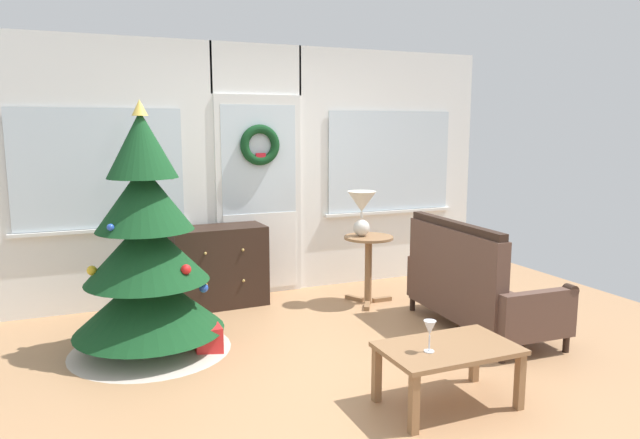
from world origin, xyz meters
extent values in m
plane|color=#AD7F56|center=(0.00, 0.00, 0.00)|extent=(6.76, 6.76, 0.00)
cube|color=white|center=(-1.52, 2.09, 1.27)|extent=(2.15, 0.08, 2.55)
cube|color=white|center=(1.52, 2.09, 1.27)|extent=(2.15, 0.08, 2.55)
cube|color=white|center=(0.00, 2.09, 2.30)|extent=(0.94, 0.08, 0.50)
cube|color=silver|center=(0.00, 2.05, 1.02)|extent=(0.90, 0.05, 2.05)
cube|color=white|center=(0.00, 2.03, 0.45)|extent=(0.78, 0.02, 0.80)
cube|color=silver|center=(0.00, 2.03, 1.40)|extent=(0.78, 0.01, 1.10)
cube|color=silver|center=(-1.52, 2.03, 1.35)|extent=(1.50, 0.01, 1.10)
cube|color=silver|center=(1.52, 2.03, 1.35)|extent=(1.50, 0.01, 1.10)
cube|color=silver|center=(-1.52, 2.02, 0.78)|extent=(1.59, 0.06, 0.03)
cube|color=silver|center=(1.52, 2.02, 0.78)|extent=(1.59, 0.06, 0.03)
torus|color=#123B1B|center=(0.00, 1.99, 1.55)|extent=(0.41, 0.09, 0.41)
cube|color=red|center=(0.00, 1.97, 1.42)|extent=(0.10, 0.02, 0.10)
cylinder|color=#4C331E|center=(-1.26, 0.85, 0.11)|extent=(0.10, 0.10, 0.22)
cone|color=beige|center=(-1.26, 0.85, 0.05)|extent=(1.24, 1.24, 0.10)
cone|color=#14421E|center=(-1.26, 0.85, 0.41)|extent=(1.15, 1.15, 0.50)
cone|color=#14421E|center=(-1.26, 0.85, 0.80)|extent=(0.94, 0.94, 0.50)
cone|color=#14421E|center=(-1.26, 0.85, 1.20)|extent=(0.73, 0.73, 0.50)
cone|color=#14421E|center=(-1.26, 0.85, 1.60)|extent=(0.53, 0.53, 0.50)
cone|color=#E0BC4C|center=(-1.26, 0.85, 1.87)|extent=(0.12, 0.12, 0.12)
sphere|color=red|center=(-1.34, 1.03, 1.56)|extent=(0.07, 0.07, 0.07)
sphere|color=gold|center=(-1.13, 1.00, 1.49)|extent=(0.06, 0.06, 0.06)
sphere|color=silver|center=(-1.04, 0.94, 1.36)|extent=(0.08, 0.08, 0.08)
sphere|color=#264CB2|center=(-0.87, 0.69, 0.50)|extent=(0.07, 0.07, 0.07)
sphere|color=red|center=(-1.01, 0.58, 0.69)|extent=(0.08, 0.08, 0.08)
sphere|color=gold|center=(-1.66, 0.88, 0.67)|extent=(0.07, 0.07, 0.07)
sphere|color=silver|center=(-1.36, 1.11, 1.18)|extent=(0.07, 0.07, 0.07)
sphere|color=#264CB2|center=(-1.52, 0.64, 1.03)|extent=(0.05, 0.05, 0.05)
cube|color=black|center=(-0.50, 1.79, 0.39)|extent=(0.92, 0.45, 0.78)
sphere|color=tan|center=(-0.67, 1.56, 0.58)|extent=(0.03, 0.03, 0.03)
sphere|color=tan|center=(-0.31, 1.58, 0.58)|extent=(0.03, 0.03, 0.03)
sphere|color=tan|center=(-0.67, 1.56, 0.28)|extent=(0.03, 0.03, 0.03)
sphere|color=tan|center=(-0.31, 1.58, 0.28)|extent=(0.03, 0.03, 0.03)
cylinder|color=black|center=(1.71, -0.44, 0.07)|extent=(0.05, 0.05, 0.14)
cylinder|color=black|center=(1.76, 0.89, 0.07)|extent=(0.05, 0.05, 0.14)
cylinder|color=black|center=(1.11, -0.42, 0.07)|extent=(0.05, 0.05, 0.14)
cylinder|color=black|center=(1.16, 0.92, 0.07)|extent=(0.05, 0.05, 0.14)
cube|color=brown|center=(1.43, 0.24, 0.21)|extent=(0.77, 1.30, 0.14)
cube|color=brown|center=(1.13, 0.25, 0.59)|extent=(0.17, 1.28, 0.62)
cube|color=black|center=(1.13, 0.25, 0.93)|extent=(0.13, 1.25, 0.06)
cube|color=brown|center=(1.41, -0.44, 0.33)|extent=(0.67, 0.12, 0.38)
cylinder|color=black|center=(1.70, -0.46, 0.50)|extent=(0.09, 0.09, 0.09)
cube|color=brown|center=(1.46, 0.92, 0.33)|extent=(0.67, 0.12, 0.38)
cylinder|color=black|center=(1.75, 0.91, 0.50)|extent=(0.09, 0.09, 0.09)
cylinder|color=#8E6642|center=(0.87, 1.28, 0.66)|extent=(0.48, 0.48, 0.02)
cylinder|color=#8E6642|center=(0.87, 1.28, 0.33)|extent=(0.07, 0.07, 0.65)
cube|color=#8E6642|center=(1.03, 1.28, 0.02)|extent=(0.20, 0.05, 0.04)
cube|color=#8E6642|center=(0.79, 1.42, 0.02)|extent=(0.14, 0.20, 0.04)
cube|color=#8E6642|center=(0.79, 1.14, 0.02)|extent=(0.14, 0.20, 0.04)
sphere|color=silver|center=(0.81, 1.32, 0.76)|extent=(0.16, 0.16, 0.16)
cylinder|color=silver|center=(0.81, 1.32, 0.89)|extent=(0.02, 0.02, 0.06)
cone|color=silver|center=(0.81, 1.32, 1.02)|extent=(0.28, 0.28, 0.20)
cube|color=#8E6642|center=(0.34, -0.81, 0.37)|extent=(0.84, 0.52, 0.03)
cube|color=#8E6642|center=(-0.04, -1.03, 0.18)|extent=(0.05, 0.05, 0.36)
cube|color=#8E6642|center=(0.72, -1.03, 0.18)|extent=(0.05, 0.05, 0.36)
cube|color=#8E6642|center=(-0.04, -0.59, 0.18)|extent=(0.05, 0.05, 0.36)
cube|color=#8E6642|center=(0.72, -0.59, 0.18)|extent=(0.05, 0.05, 0.36)
cylinder|color=silver|center=(0.18, -0.84, 0.39)|extent=(0.06, 0.06, 0.01)
cylinder|color=silver|center=(0.18, -0.84, 0.44)|extent=(0.01, 0.01, 0.10)
cone|color=silver|center=(0.18, -0.84, 0.54)|extent=(0.08, 0.08, 0.09)
cube|color=red|center=(-0.86, 0.63, 0.10)|extent=(0.21, 0.19, 0.21)
camera|label=1|loc=(-1.72, -3.66, 1.73)|focal=32.63mm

